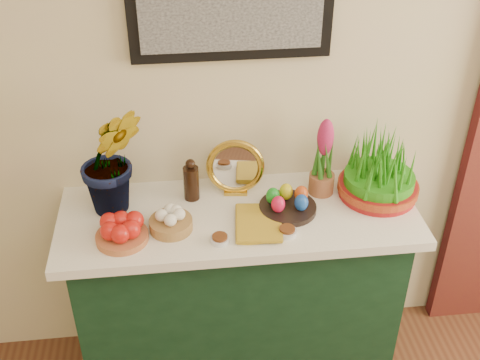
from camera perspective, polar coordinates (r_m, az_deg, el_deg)
The scene contains 13 objects.
sideboard at distance 2.66m, azimuth -0.13°, elevation -11.00°, with size 1.30×0.45×0.85m, color #13341E.
tablecloth at distance 2.37m, azimuth -0.14°, elevation -3.35°, with size 1.40×0.55×0.04m, color silver.
hyacinth_green at distance 2.26m, azimuth -12.26°, elevation 3.43°, with size 0.30×0.25×0.59m, color #296819.
apple_bowl at distance 2.23m, azimuth -11.18°, elevation -4.78°, with size 0.21×0.21×0.10m.
garlic_basket at distance 2.26m, azimuth -6.59°, elevation -3.89°, with size 0.19×0.19×0.09m.
vinegar_cruet at distance 2.39m, azimuth -4.65°, elevation -0.13°, with size 0.06×0.06×0.18m.
mirror at distance 2.40m, azimuth -0.45°, elevation 1.18°, with size 0.24×0.08×0.24m.
book at distance 2.27m, azimuth -0.43°, elevation -4.09°, with size 0.16×0.23×0.03m, color #B59120.
spice_dish_left at distance 2.20m, azimuth -1.92°, elevation -5.61°, with size 0.07×0.07×0.03m.
spice_dish_right at distance 2.24m, azimuth 4.48°, elevation -4.87°, with size 0.07×0.07×0.03m.
egg_plate at distance 2.35m, azimuth 4.55°, elevation -2.19°, with size 0.27×0.27×0.09m.
hyacinth_pink at distance 2.40m, azimuth 7.91°, elevation 1.84°, with size 0.10×0.10×0.33m.
wheatgrass_sabzeh at distance 2.44m, azimuth 13.17°, elevation 0.87°, with size 0.32×0.32×0.26m.
Camera 1 is at (-0.42, 0.13, 2.30)m, focal length 45.00 mm.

